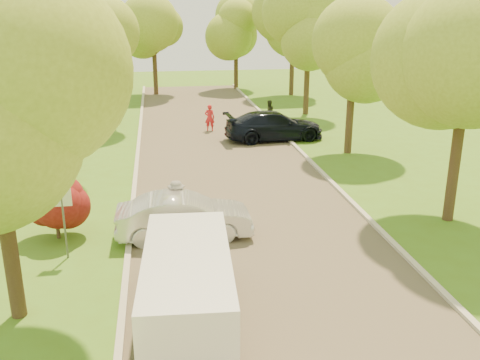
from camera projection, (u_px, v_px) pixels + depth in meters
ground at (293, 315)px, 12.87m from camera, size 100.00×100.00×0.00m
road at (241, 200)px, 20.37m from camera, size 8.00×60.00×0.01m
curb_left at (133, 205)px, 19.76m from camera, size 0.18×60.00×0.12m
curb_right at (343, 193)px, 20.95m from camera, size 0.18×60.00×0.12m
street_sign at (63, 208)px, 15.28m from camera, size 0.55×0.06×2.17m
red_shrub at (55, 206)px, 16.76m from camera, size 1.70×1.70×1.95m
tree_l_midb at (60, 70)px, 21.69m from camera, size 4.30×4.20×6.62m
tree_l_far at (94, 34)px, 30.86m from camera, size 4.92×4.80×7.79m
tree_r_mida at (475, 57)px, 16.86m from camera, size 5.13×5.00×7.95m
tree_r_midb at (358, 53)px, 25.44m from camera, size 4.51×4.40×7.01m
tree_r_far at (312, 25)px, 34.62m from camera, size 5.33×5.20×8.34m
tree_bg_a at (71, 31)px, 38.06m from camera, size 5.12×5.00×7.72m
tree_bg_b at (296, 25)px, 42.37m from camera, size 5.12×5.00×7.95m
tree_bg_c at (156, 32)px, 42.79m from camera, size 4.92×4.80×7.33m
tree_bg_d at (238, 26)px, 45.60m from camera, size 5.12×5.00×7.72m
minivan at (188, 288)px, 12.15m from camera, size 2.26×5.10×1.86m
silver_sedan at (184, 216)px, 16.95m from camera, size 4.31×1.54×1.41m
dark_sedan at (274, 126)px, 29.24m from camera, size 5.56×2.64×1.57m
longboard at (178, 225)px, 17.86m from camera, size 0.26×0.80×0.09m
skateboarder at (177, 203)px, 17.61m from camera, size 1.03×0.63×1.55m
person_striped at (210, 118)px, 31.29m from camera, size 0.63×0.47×1.56m
person_olive at (269, 113)px, 32.87m from camera, size 0.83×0.70×1.53m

